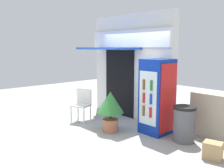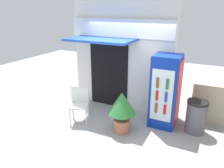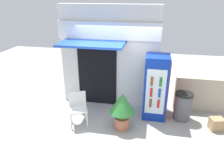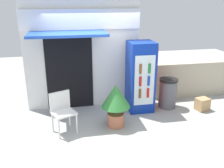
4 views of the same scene
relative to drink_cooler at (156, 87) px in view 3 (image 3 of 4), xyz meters
name	(u,v)px [view 3 (image 3 of 4)]	position (x,y,z in m)	size (l,w,h in m)	color
ground	(110,127)	(-1.14, -0.85, -0.91)	(16.00, 16.00, 0.00)	#A3A39E
storefront_building	(109,56)	(-1.47, 0.58, 0.65)	(2.98, 1.29, 3.06)	silver
drink_cooler	(156,87)	(0.00, 0.00, 0.00)	(0.66, 0.74, 1.82)	#0C2D9E
plastic_chair	(78,106)	(-2.03, -0.80, -0.37)	(0.60, 0.57, 0.91)	silver
potted_plant_near_shop	(122,106)	(-0.82, -0.80, -0.26)	(0.67, 0.67, 1.02)	#BC6B4C
trash_bin	(183,106)	(0.78, -0.02, -0.50)	(0.49, 0.49, 0.81)	#595960
stone_boundary_wall	(224,96)	(2.02, 0.63, -0.39)	(2.86, 0.23, 1.04)	#B7AD93
cardboard_box	(216,124)	(1.63, -0.39, -0.75)	(0.33, 0.27, 0.33)	tan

